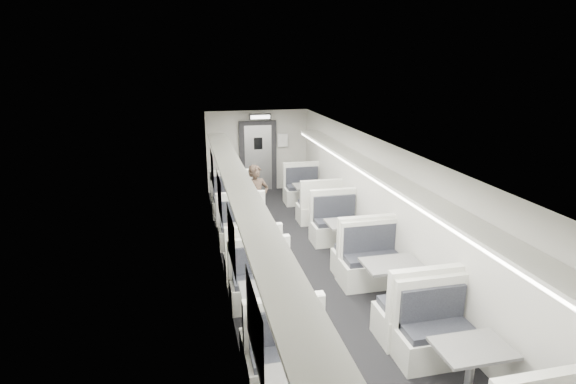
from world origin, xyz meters
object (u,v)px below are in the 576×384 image
booth_left_b (247,243)px  booth_right_a (310,198)px  booth_right_d (470,373)px  booth_left_a (236,211)px  passenger (256,200)px  vestibule_door (258,157)px  booth_left_c (270,309)px  booth_right_b (348,239)px  booth_right_c (391,285)px  exit_sign (260,117)px

booth_left_b → booth_right_a: booth_right_a is taller
booth_left_b → booth_right_a: 3.25m
booth_right_a → booth_right_d: (0.00, -6.91, 0.00)m
booth_left_a → booth_right_a: booth_left_a is taller
booth_right_d → passenger: (-1.59, 5.69, 0.43)m
booth_left_a → booth_left_b: size_ratio=1.04×
passenger → vestibule_door: bearing=65.9°
booth_right_d → booth_left_c: bearing=136.9°
booth_right_a → booth_right_b: 2.84m
booth_left_c → booth_right_d: 2.74m
booth_left_a → booth_right_b: (2.00, -2.21, 0.00)m
booth_left_b → vestibule_door: 4.94m
passenger → booth_right_c: bearing=-80.4°
booth_left_b → booth_left_a: bearing=90.0°
booth_left_a → exit_sign: bearing=67.2°
booth_right_a → booth_right_c: (0.00, -4.81, 0.03)m
booth_left_c → booth_right_c: size_ratio=0.92×
booth_left_c → booth_right_a: size_ratio=0.99×
booth_left_a → vestibule_door: 3.11m
exit_sign → booth_right_b: bearing=-77.7°
booth_left_a → booth_left_c: booth_left_a is taller
booth_right_d → passenger: bearing=105.6°
booth_right_a → booth_right_b: size_ratio=0.97×
vestibule_door → exit_sign: (0.00, -0.49, 1.24)m
booth_left_a → booth_left_c: 4.40m
exit_sign → booth_left_c: bearing=-98.4°
booth_left_a → booth_left_b: 1.93m
booth_right_d → booth_right_c: bearing=90.0°
booth_left_b → booth_right_d: (2.00, -4.35, 0.01)m
booth_right_b → passenger: passenger is taller
booth_right_a → passenger: bearing=-142.6°
booth_left_a → booth_left_b: (0.00, -1.93, -0.02)m
booth_right_c → passenger: (-1.59, 3.59, 0.40)m
booth_right_b → exit_sign: bearing=102.3°
vestibule_door → booth_left_a: bearing=-109.2°
booth_left_a → passenger: size_ratio=1.32×
booth_left_b → booth_right_a: (2.00, 2.56, 0.00)m
booth_right_d → exit_sign: bearing=96.6°
booth_right_a → vestibule_door: 2.53m
passenger → booth_right_a: bearing=23.1°
booth_right_d → passenger: 5.93m
booth_right_d → booth_left_b: bearing=114.7°
booth_left_c → passenger: passenger is taller
passenger → exit_sign: size_ratio=2.60×
booth_left_b → exit_sign: 4.82m
booth_left_a → passenger: (0.41, -0.58, 0.42)m
booth_left_a → booth_left_b: booth_left_a is taller
booth_right_d → vestibule_door: size_ratio=1.00×
booth_left_a → exit_sign: 3.20m
booth_left_a → vestibule_door: bearing=70.8°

